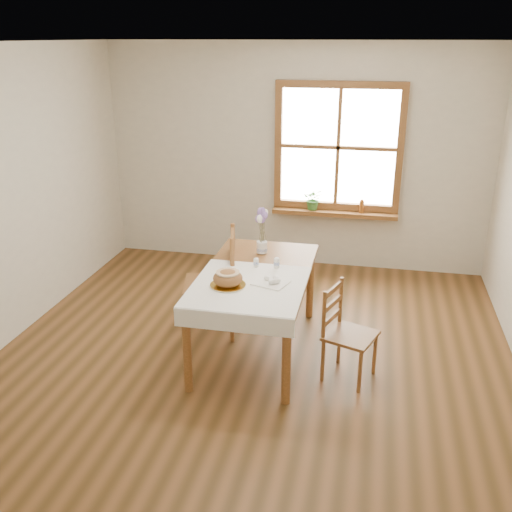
{
  "coord_description": "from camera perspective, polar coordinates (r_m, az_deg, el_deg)",
  "views": [
    {
      "loc": [
        0.93,
        -4.1,
        2.65
      ],
      "look_at": [
        0.0,
        0.3,
        0.9
      ],
      "focal_mm": 40.0,
      "sensor_mm": 36.0,
      "label": 1
    }
  ],
  "objects": [
    {
      "name": "lavender_bouquet",
      "position": [
        5.21,
        0.6,
        3.06
      ],
      "size": [
        0.17,
        0.17,
        0.33
      ],
      "primitive_type": null,
      "color": "#7D5EA7",
      "rests_on": "flower_vase"
    },
    {
      "name": "room_walls",
      "position": [
        4.31,
        -0.84,
        8.62
      ],
      "size": [
        4.6,
        5.1,
        2.65
      ],
      "color": "beige",
      "rests_on": "ground"
    },
    {
      "name": "window",
      "position": [
        6.69,
        8.22,
        10.7
      ],
      "size": [
        1.46,
        0.08,
        1.46
      ],
      "color": "#94572D",
      "rests_on": "ground"
    },
    {
      "name": "bread_plate",
      "position": [
        4.6,
        -2.82,
        -2.94
      ],
      "size": [
        0.36,
        0.36,
        0.01
      ],
      "primitive_type": "cylinder",
      "rotation": [
        0.0,
        0.0,
        -0.33
      ],
      "color": "silver",
      "rests_on": "table_linen"
    },
    {
      "name": "window_sill",
      "position": [
        6.8,
        7.84,
        4.3
      ],
      "size": [
        1.46,
        0.2,
        0.05
      ],
      "color": "#94572D",
      "rests_on": "ground"
    },
    {
      "name": "table_linen",
      "position": [
        4.61,
        -0.79,
        -3.02
      ],
      "size": [
        0.91,
        0.99,
        0.01
      ],
      "primitive_type": "cube",
      "color": "white",
      "rests_on": "dining_table"
    },
    {
      "name": "salt_shaker",
      "position": [
        4.95,
        0.01,
        -0.63
      ],
      "size": [
        0.05,
        0.05,
        0.09
      ],
      "primitive_type": "cylinder",
      "rotation": [
        0.0,
        0.0,
        0.2
      ],
      "color": "silver",
      "rests_on": "table_linen"
    },
    {
      "name": "egg_napkin",
      "position": [
        4.64,
        1.47,
        -2.69
      ],
      "size": [
        0.32,
        0.29,
        0.01
      ],
      "primitive_type": "cube",
      "rotation": [
        0.0,
        0.0,
        -0.31
      ],
      "color": "white",
      "rests_on": "table_linen"
    },
    {
      "name": "bread_loaf",
      "position": [
        4.57,
        -2.84,
        -2.1
      ],
      "size": [
        0.24,
        0.24,
        0.13
      ],
      "primitive_type": "ellipsoid",
      "color": "brown",
      "rests_on": "bread_plate"
    },
    {
      "name": "dining_table",
      "position": [
        4.91,
        0.0,
        -2.56
      ],
      "size": [
        0.9,
        1.6,
        0.75
      ],
      "color": "#94572D",
      "rests_on": "ground"
    },
    {
      "name": "pepper_shaker",
      "position": [
        4.94,
        2.07,
        -0.65
      ],
      "size": [
        0.06,
        0.06,
        0.1
      ],
      "primitive_type": "cylinder",
      "rotation": [
        0.0,
        0.0,
        0.32
      ],
      "color": "silver",
      "rests_on": "table_linen"
    },
    {
      "name": "chair_right",
      "position": [
        4.69,
        9.44,
        -7.72
      ],
      "size": [
        0.49,
        0.48,
        0.8
      ],
      "primitive_type": null,
      "rotation": [
        0.0,
        0.0,
        1.22
      ],
      "color": "#94572D",
      "rests_on": "ground"
    },
    {
      "name": "ground",
      "position": [
        4.97,
        -0.73,
        -10.97
      ],
      "size": [
        5.0,
        5.0,
        0.0
      ],
      "primitive_type": "plane",
      "color": "brown",
      "rests_on": "ground"
    },
    {
      "name": "potted_plant",
      "position": [
        6.79,
        5.77,
        5.44
      ],
      "size": [
        0.24,
        0.26,
        0.2
      ],
      "primitive_type": "imported",
      "rotation": [
        0.0,
        0.0,
        0.04
      ],
      "color": "#366D2B",
      "rests_on": "window_sill"
    },
    {
      "name": "flower_vase",
      "position": [
        5.28,
        0.59,
        0.81
      ],
      "size": [
        0.12,
        0.12,
        0.11
      ],
      "primitive_type": "cylinder",
      "rotation": [
        0.0,
        0.0,
        0.18
      ],
      "color": "silver",
      "rests_on": "dining_table"
    },
    {
      "name": "chair_left",
      "position": [
        5.3,
        -4.62,
        -2.68
      ],
      "size": [
        0.59,
        0.58,
        1.01
      ],
      "primitive_type": null,
      "rotation": [
        0.0,
        0.0,
        -1.34
      ],
      "color": "#94572D",
      "rests_on": "ground"
    },
    {
      "name": "amber_bottle",
      "position": [
        6.76,
        10.52,
        4.95
      ],
      "size": [
        0.07,
        0.07,
        0.16
      ],
      "primitive_type": "cylinder",
      "rotation": [
        0.0,
        0.0,
        -0.2
      ],
      "color": "#9E541D",
      "rests_on": "window_sill"
    },
    {
      "name": "eggs",
      "position": [
        4.63,
        1.48,
        -2.37
      ],
      "size": [
        0.25,
        0.24,
        0.04
      ],
      "primitive_type": null,
      "rotation": [
        0.0,
        0.0,
        -0.31
      ],
      "color": "white",
      "rests_on": "egg_napkin"
    }
  ]
}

